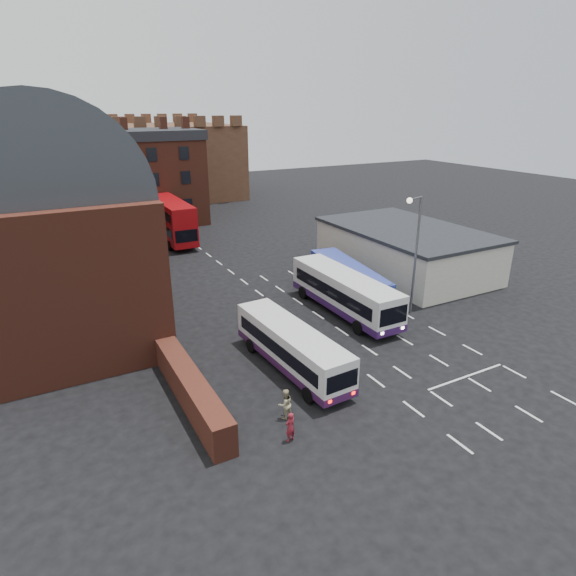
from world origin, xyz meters
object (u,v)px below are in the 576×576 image
bus_blue (348,279)px  bus_red_double (171,219)px  bus_white_outbound (292,345)px  pedestrian_red (290,427)px  street_lamp (415,245)px  pedestrian_beige (285,404)px  bus_white_inbound (344,290)px

bus_blue → bus_red_double: (-7.78, 24.87, 0.89)m
bus_white_outbound → pedestrian_red: bearing=-122.4°
bus_blue → bus_red_double: bus_red_double is taller
street_lamp → pedestrian_beige: bearing=-153.9°
bus_blue → pedestrian_beige: bearing=52.8°
bus_white_outbound → bus_white_inbound: bearing=32.7°
bus_white_outbound → bus_white_inbound: (7.67, 5.52, 0.23)m
bus_red_double → pedestrian_beige: bearing=83.5°
pedestrian_beige → street_lamp: bearing=-156.5°
bus_white_inbound → bus_blue: 3.07m
bus_white_inbound → pedestrian_red: bearing=46.0°
street_lamp → pedestrian_red: (-15.28, -8.88, -4.73)m
bus_red_double → pedestrian_red: bearing=82.9°
pedestrian_red → street_lamp: bearing=-165.2°
bus_white_inbound → pedestrian_beige: bus_white_inbound is taller
bus_white_outbound → street_lamp: 12.93m
bus_blue → pedestrian_red: size_ratio=6.90×
bus_white_inbound → pedestrian_beige: bearing=43.1°
bus_white_inbound → bus_blue: bearing=-130.8°
bus_red_double → pedestrian_beige: bus_red_double is taller
street_lamp → pedestrian_red: bearing=-149.8°
bus_white_outbound → street_lamp: bearing=11.0°
street_lamp → pedestrian_beige: street_lamp is taller
pedestrian_red → bus_blue: bearing=-148.8°
bus_white_outbound → bus_blue: size_ratio=0.94×
bus_white_inbound → pedestrian_beige: 14.23m
bus_white_inbound → bus_blue: (2.00, 2.33, -0.14)m
bus_white_outbound → street_lamp: size_ratio=1.10×
bus_blue → pedestrian_red: 18.93m
pedestrian_beige → bus_white_outbound: bearing=-125.2°
street_lamp → bus_white_inbound: bearing=149.4°
bus_red_double → bus_white_inbound: bearing=102.5°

